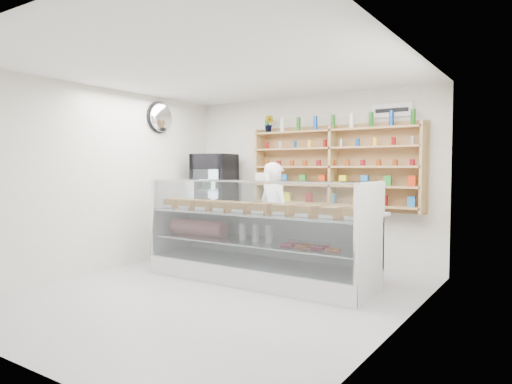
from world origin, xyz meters
The scene contains 8 objects.
room centered at (0.00, 0.00, 1.40)m, with size 5.00×5.00×5.00m.
display_counter centered at (0.06, 0.85, 0.38)m, with size 3.27×0.98×1.42m.
shop_worker centered at (-0.09, 1.53, 0.83)m, with size 0.61×0.40×1.67m, color silver.
drinks_cooler centered at (-1.64, 1.98, 0.92)m, with size 0.76×0.74×1.83m.
wall_shelving centered at (0.50, 2.34, 1.59)m, with size 2.84×0.28×1.33m.
potted_plant centered at (-0.70, 2.34, 2.34)m, with size 0.16×0.13×0.30m, color #1E6626.
security_mirror centered at (-2.17, 1.20, 2.45)m, with size 0.15×0.50×0.50m, color silver.
wall_sign centered at (1.40, 2.47, 2.45)m, with size 0.62×0.03×0.20m, color white.
Camera 1 is at (3.55, -4.42, 1.58)m, focal length 32.00 mm.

